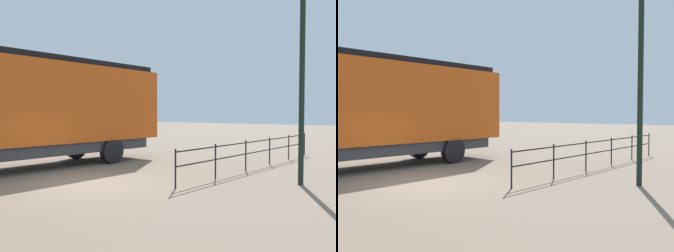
# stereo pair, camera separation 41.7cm
# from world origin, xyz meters

# --- Properties ---
(ground_plane) EXTENTS (120.00, 120.00, 0.00)m
(ground_plane) POSITION_xyz_m (0.00, 0.00, 0.00)
(ground_plane) COLOR #84705B
(lamp_post) EXTENTS (0.55, 0.55, 6.95)m
(lamp_post) POSITION_xyz_m (5.10, 4.01, 4.95)
(lamp_post) COLOR black
(lamp_post) RESTS_ON ground_plane
(platform_fence) EXTENTS (0.05, 10.63, 1.14)m
(platform_fence) POSITION_xyz_m (2.56, 6.44, 0.75)
(platform_fence) COLOR black
(platform_fence) RESTS_ON ground_plane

